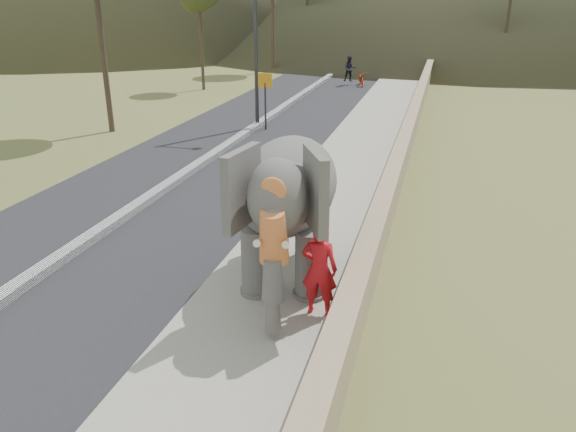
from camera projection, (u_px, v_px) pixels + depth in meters
The scene contains 10 objects.
ground at pixel (246, 351), 9.30m from camera, with size 160.00×160.00×0.00m, color olive.
road at pixel (206, 163), 19.48m from camera, with size 7.00×120.00×0.03m, color black.
median at pixel (205, 160), 19.44m from camera, with size 0.35×120.00×0.22m, color black.
walkway at pixel (348, 173), 18.22m from camera, with size 3.00×120.00×0.15m, color #9E9687.
parapet at pixel (401, 162), 17.64m from camera, with size 0.30×120.00×1.10m, color tan.
lamppost at pixel (262, 9), 22.74m from camera, with size 1.76×0.36×8.00m.
signboard at pixel (265, 92), 23.56m from camera, with size 0.60×0.08×2.40m.
elephant_and_man at pixel (289, 206), 11.05m from camera, with size 2.67×4.35×2.96m.
motorcyclist at pixel (356, 74), 35.25m from camera, with size 1.73×1.84×1.84m.
trees at pixel (425, 17), 34.11m from camera, with size 47.22×44.17×9.33m.
Camera 1 is at (2.74, -7.33, 5.54)m, focal length 35.00 mm.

